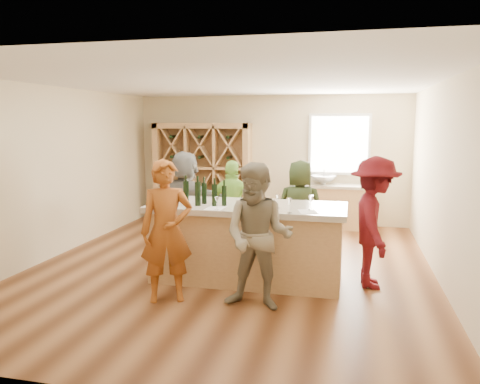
% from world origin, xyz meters
% --- Properties ---
extents(floor, '(6.00, 7.00, 0.10)m').
position_xyz_m(floor, '(0.00, 0.00, -0.05)').
color(floor, brown).
rests_on(floor, ground).
extents(ceiling, '(6.00, 7.00, 0.10)m').
position_xyz_m(ceiling, '(0.00, 0.00, 2.85)').
color(ceiling, white).
rests_on(ceiling, ground).
extents(wall_back, '(6.00, 0.10, 2.80)m').
position_xyz_m(wall_back, '(0.00, 3.55, 1.40)').
color(wall_back, beige).
rests_on(wall_back, ground).
extents(wall_front, '(6.00, 0.10, 2.80)m').
position_xyz_m(wall_front, '(0.00, -3.55, 1.40)').
color(wall_front, beige).
rests_on(wall_front, ground).
extents(wall_left, '(0.10, 7.00, 2.80)m').
position_xyz_m(wall_left, '(-3.05, 0.00, 1.40)').
color(wall_left, beige).
rests_on(wall_left, ground).
extents(wall_right, '(0.10, 7.00, 2.80)m').
position_xyz_m(wall_right, '(3.05, 0.00, 1.40)').
color(wall_right, beige).
rests_on(wall_right, ground).
extents(window_frame, '(1.30, 0.06, 1.30)m').
position_xyz_m(window_frame, '(1.50, 3.47, 1.75)').
color(window_frame, white).
rests_on(window_frame, wall_back).
extents(window_pane, '(1.18, 0.01, 1.18)m').
position_xyz_m(window_pane, '(1.50, 3.44, 1.75)').
color(window_pane, white).
rests_on(window_pane, wall_back).
extents(wine_rack, '(2.20, 0.45, 2.20)m').
position_xyz_m(wine_rack, '(-1.50, 3.27, 1.10)').
color(wine_rack, tan).
rests_on(wine_rack, floor).
extents(back_counter_base, '(1.60, 0.58, 0.86)m').
position_xyz_m(back_counter_base, '(1.40, 3.20, 0.43)').
color(back_counter_base, tan).
rests_on(back_counter_base, floor).
extents(back_counter_top, '(1.70, 0.62, 0.06)m').
position_xyz_m(back_counter_top, '(1.40, 3.20, 0.89)').
color(back_counter_top, '#B9AC98').
rests_on(back_counter_top, back_counter_base).
extents(sink, '(0.54, 0.54, 0.19)m').
position_xyz_m(sink, '(1.20, 3.20, 1.01)').
color(sink, silver).
rests_on(sink, back_counter_top).
extents(faucet, '(0.02, 0.02, 0.30)m').
position_xyz_m(faucet, '(1.20, 3.38, 1.07)').
color(faucet, silver).
rests_on(faucet, back_counter_top).
extents(tasting_counter_base, '(2.60, 1.00, 1.00)m').
position_xyz_m(tasting_counter_base, '(0.36, -0.47, 0.50)').
color(tasting_counter_base, tan).
rests_on(tasting_counter_base, floor).
extents(tasting_counter_top, '(2.72, 1.12, 0.08)m').
position_xyz_m(tasting_counter_top, '(0.36, -0.47, 1.04)').
color(tasting_counter_top, '#B9AC98').
rests_on(tasting_counter_top, tasting_counter_base).
extents(wine_bottle_a, '(0.10, 0.10, 0.33)m').
position_xyz_m(wine_bottle_a, '(-0.47, -0.66, 1.24)').
color(wine_bottle_a, black).
rests_on(wine_bottle_a, tasting_counter_top).
extents(wine_bottle_b, '(0.10, 0.10, 0.33)m').
position_xyz_m(wine_bottle_b, '(-0.28, -0.71, 1.24)').
color(wine_bottle_b, black).
rests_on(wine_bottle_b, tasting_counter_top).
extents(wine_bottle_c, '(0.08, 0.08, 0.30)m').
position_xyz_m(wine_bottle_c, '(-0.24, -0.54, 1.23)').
color(wine_bottle_c, black).
rests_on(wine_bottle_c, tasting_counter_top).
extents(wine_bottle_d, '(0.10, 0.10, 0.31)m').
position_xyz_m(wine_bottle_d, '(-0.04, -0.70, 1.23)').
color(wine_bottle_d, black).
rests_on(wine_bottle_d, tasting_counter_top).
extents(wine_bottle_e, '(0.09, 0.09, 0.28)m').
position_xyz_m(wine_bottle_e, '(0.08, -0.64, 1.22)').
color(wine_bottle_e, black).
rests_on(wine_bottle_e, tasting_counter_top).
extents(wine_glass_a, '(0.07, 0.07, 0.16)m').
position_xyz_m(wine_glass_a, '(0.06, -0.96, 1.16)').
color(wine_glass_a, white).
rests_on(wine_glass_a, tasting_counter_top).
extents(wine_glass_b, '(0.08, 0.08, 0.18)m').
position_xyz_m(wine_glass_b, '(0.53, -0.93, 1.17)').
color(wine_glass_b, white).
rests_on(wine_glass_b, tasting_counter_top).
extents(wine_glass_c, '(0.09, 0.09, 0.19)m').
position_xyz_m(wine_glass_c, '(1.01, -0.96, 1.18)').
color(wine_glass_c, white).
rests_on(wine_glass_c, tasting_counter_top).
extents(wine_glass_d, '(0.08, 0.08, 0.17)m').
position_xyz_m(wine_glass_d, '(0.82, -0.65, 1.17)').
color(wine_glass_d, white).
rests_on(wine_glass_d, tasting_counter_top).
extents(wine_glass_e, '(0.10, 0.10, 0.20)m').
position_xyz_m(wine_glass_e, '(1.26, -0.70, 1.18)').
color(wine_glass_e, white).
rests_on(wine_glass_e, tasting_counter_top).
extents(tasting_menu_a, '(0.24, 0.32, 0.00)m').
position_xyz_m(tasting_menu_a, '(0.01, -0.85, 1.08)').
color(tasting_menu_a, white).
rests_on(tasting_menu_a, tasting_counter_top).
extents(tasting_menu_b, '(0.24, 0.32, 0.00)m').
position_xyz_m(tasting_menu_b, '(0.58, -0.87, 1.08)').
color(tasting_menu_b, white).
rests_on(tasting_menu_b, tasting_counter_top).
extents(tasting_menu_c, '(0.29, 0.35, 0.00)m').
position_xyz_m(tasting_menu_c, '(1.23, -0.81, 1.08)').
color(tasting_menu_c, white).
rests_on(tasting_menu_c, tasting_counter_top).
extents(person_near_left, '(0.78, 0.69, 1.77)m').
position_xyz_m(person_near_left, '(-0.44, -1.46, 0.88)').
color(person_near_left, '#994C19').
rests_on(person_near_left, floor).
extents(person_near_right, '(0.88, 0.52, 1.75)m').
position_xyz_m(person_near_right, '(0.71, -1.45, 0.88)').
color(person_near_right, gray).
rests_on(person_near_right, floor).
extents(person_server, '(0.61, 1.18, 1.77)m').
position_xyz_m(person_server, '(2.08, -0.35, 0.89)').
color(person_server, '#590F14').
rests_on(person_server, floor).
extents(person_far_mid, '(0.96, 0.53, 1.60)m').
position_xyz_m(person_far_mid, '(-0.14, 0.69, 0.80)').
color(person_far_mid, '#8CC64C').
rests_on(person_far_mid, floor).
extents(person_far_right, '(0.82, 0.56, 1.61)m').
position_xyz_m(person_far_right, '(0.96, 0.82, 0.81)').
color(person_far_right, '#263319').
rests_on(person_far_right, floor).
extents(person_far_left, '(1.70, 0.98, 1.73)m').
position_xyz_m(person_far_left, '(-1.02, 0.82, 0.87)').
color(person_far_left, slate).
rests_on(person_far_left, floor).
extents(wine_bottle_f, '(0.07, 0.07, 0.30)m').
position_xyz_m(wine_bottle_f, '(0.41, -0.77, 1.23)').
color(wine_bottle_f, black).
rests_on(wine_bottle_f, tasting_counter_top).
extents(wine_glass_f, '(0.07, 0.07, 0.18)m').
position_xyz_m(wine_glass_f, '(0.31, -0.27, 1.17)').
color(wine_glass_f, white).
rests_on(wine_glass_f, tasting_counter_top).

